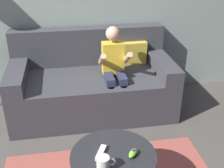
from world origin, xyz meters
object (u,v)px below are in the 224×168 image
couch (93,84)px  person_seated_on_couch (114,68)px  coffee_mug (104,164)px  game_remote_white_near_edge (101,153)px  nunchuk_lime (133,153)px  coffee_table (113,160)px

couch → person_seated_on_couch: (0.20, -0.17, 0.24)m
person_seated_on_couch → coffee_mug: 1.25m
game_remote_white_near_edge → nunchuk_lime: (0.20, -0.05, 0.01)m
nunchuk_lime → couch: bearing=95.3°
nunchuk_lime → coffee_table: bearing=165.5°
person_seated_on_couch → game_remote_white_near_edge: bearing=-104.6°
coffee_table → coffee_mug: (-0.08, -0.12, 0.09)m
person_seated_on_couch → nunchuk_lime: bearing=-94.0°
couch → coffee_mug: (-0.08, -1.39, 0.17)m
nunchuk_lime → coffee_mug: coffee_mug is taller
nunchuk_lime → coffee_mug: size_ratio=0.82×
game_remote_white_near_edge → coffee_mug: coffee_mug is taller
person_seated_on_couch → game_remote_white_near_edge: size_ratio=6.53×
person_seated_on_couch → coffee_mug: bearing=-103.1°
person_seated_on_couch → nunchuk_lime: size_ratio=9.54×
coffee_table → game_remote_white_near_edge: bearing=168.4°
couch → coffee_table: 1.27m
nunchuk_lime → coffee_mug: bearing=-155.8°
couch → coffee_mug: bearing=-93.4°
person_seated_on_couch → coffee_table: 1.12m
nunchuk_lime → coffee_mug: 0.22m
coffee_table → game_remote_white_near_edge: 0.10m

